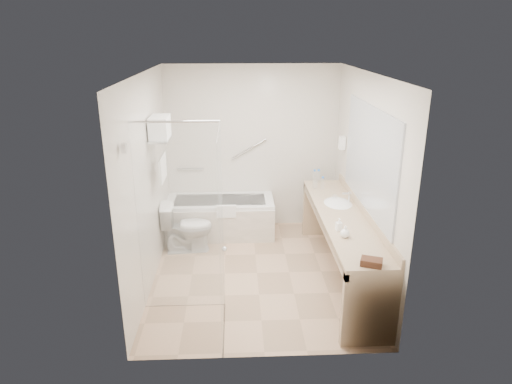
{
  "coord_description": "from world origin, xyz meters",
  "views": [
    {
      "loc": [
        -0.24,
        -5.18,
        2.94
      ],
      "look_at": [
        0.0,
        0.3,
        1.0
      ],
      "focal_mm": 32.0,
      "sensor_mm": 36.0,
      "label": 1
    }
  ],
  "objects_px": {
    "bathtub": "(220,217)",
    "water_bottle_left": "(314,177)",
    "amenity_basket": "(371,262)",
    "toilet": "(187,227)",
    "vanity_counter": "(341,231)"
  },
  "relations": [
    {
      "from": "vanity_counter",
      "to": "toilet",
      "type": "distance_m",
      "value": 2.17
    },
    {
      "from": "vanity_counter",
      "to": "amenity_basket",
      "type": "relative_size",
      "value": 13.55
    },
    {
      "from": "bathtub",
      "to": "toilet",
      "type": "bearing_deg",
      "value": -129.87
    },
    {
      "from": "toilet",
      "to": "amenity_basket",
      "type": "xyz_separation_m",
      "value": [
        1.97,
        -2.1,
        0.54
      ]
    },
    {
      "from": "bathtub",
      "to": "vanity_counter",
      "type": "relative_size",
      "value": 0.59
    },
    {
      "from": "bathtub",
      "to": "water_bottle_left",
      "type": "bearing_deg",
      "value": -5.74
    },
    {
      "from": "vanity_counter",
      "to": "amenity_basket",
      "type": "height_order",
      "value": "vanity_counter"
    },
    {
      "from": "amenity_basket",
      "to": "water_bottle_left",
      "type": "distance_m",
      "value": 2.5
    },
    {
      "from": "bathtub",
      "to": "vanity_counter",
      "type": "bearing_deg",
      "value": -42.35
    },
    {
      "from": "toilet",
      "to": "water_bottle_left",
      "type": "xyz_separation_m",
      "value": [
        1.84,
        0.4,
        0.59
      ]
    },
    {
      "from": "amenity_basket",
      "to": "vanity_counter",
      "type": "bearing_deg",
      "value": 89.62
    },
    {
      "from": "bathtub",
      "to": "amenity_basket",
      "type": "xyz_separation_m",
      "value": [
        1.52,
        -2.64,
        0.61
      ]
    },
    {
      "from": "bathtub",
      "to": "toilet",
      "type": "height_order",
      "value": "toilet"
    },
    {
      "from": "bathtub",
      "to": "toilet",
      "type": "distance_m",
      "value": 0.71
    },
    {
      "from": "vanity_counter",
      "to": "toilet",
      "type": "bearing_deg",
      "value": 156.71
    }
  ]
}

